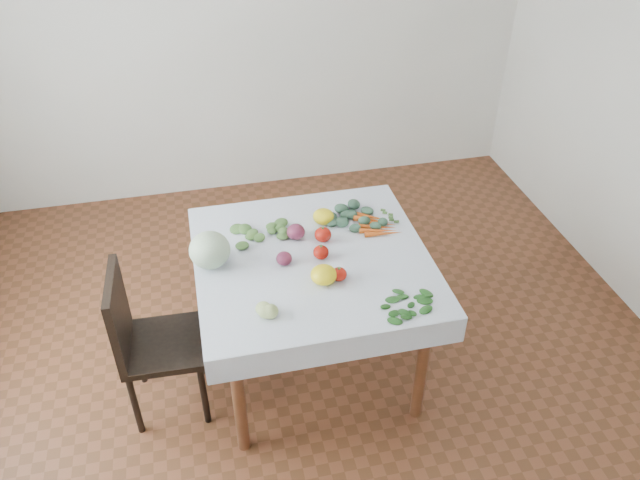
{
  "coord_description": "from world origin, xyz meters",
  "views": [
    {
      "loc": [
        -0.49,
        -2.32,
        2.62
      ],
      "look_at": [
        0.05,
        0.04,
        0.82
      ],
      "focal_mm": 35.0,
      "sensor_mm": 36.0,
      "label": 1
    }
  ],
  "objects_px": {
    "chair": "(145,336)",
    "heirloom_back": "(323,216)",
    "table": "(312,274)",
    "carrot_bunch": "(377,225)",
    "cabbage": "(210,250)"
  },
  "relations": [
    {
      "from": "table",
      "to": "carrot_bunch",
      "type": "xyz_separation_m",
      "value": [
        0.38,
        0.17,
        0.12
      ]
    },
    {
      "from": "table",
      "to": "heirloom_back",
      "type": "xyz_separation_m",
      "value": [
        0.12,
        0.27,
        0.14
      ]
    },
    {
      "from": "chair",
      "to": "heirloom_back",
      "type": "distance_m",
      "value": 1.06
    },
    {
      "from": "table",
      "to": "carrot_bunch",
      "type": "bearing_deg",
      "value": 24.1
    },
    {
      "from": "heirloom_back",
      "to": "carrot_bunch",
      "type": "relative_size",
      "value": 0.45
    },
    {
      "from": "cabbage",
      "to": "heirloom_back",
      "type": "height_order",
      "value": "cabbage"
    },
    {
      "from": "table",
      "to": "carrot_bunch",
      "type": "relative_size",
      "value": 4.1
    },
    {
      "from": "cabbage",
      "to": "carrot_bunch",
      "type": "height_order",
      "value": "cabbage"
    },
    {
      "from": "table",
      "to": "cabbage",
      "type": "height_order",
      "value": "cabbage"
    },
    {
      "from": "cabbage",
      "to": "carrot_bunch",
      "type": "bearing_deg",
      "value": 7.84
    },
    {
      "from": "heirloom_back",
      "to": "table",
      "type": "bearing_deg",
      "value": -113.53
    },
    {
      "from": "chair",
      "to": "cabbage",
      "type": "xyz_separation_m",
      "value": [
        0.36,
        0.13,
        0.36
      ]
    },
    {
      "from": "table",
      "to": "chair",
      "type": "distance_m",
      "value": 0.86
    },
    {
      "from": "heirloom_back",
      "to": "chair",
      "type": "bearing_deg",
      "value": -159.8
    },
    {
      "from": "cabbage",
      "to": "table",
      "type": "bearing_deg",
      "value": -6.12
    }
  ]
}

